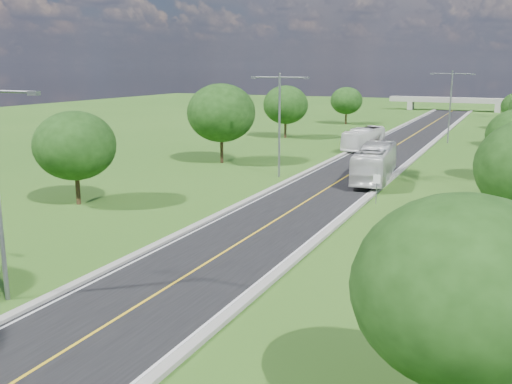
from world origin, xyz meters
TOP-DOWN VIEW (x-y plane):
  - ground at (0.00, 60.00)m, footprint 260.00×260.00m
  - road at (0.00, 66.00)m, footprint 8.00×150.00m
  - curb_left at (-4.25, 66.00)m, footprint 0.50×150.00m
  - curb_right at (4.25, 66.00)m, footprint 0.50×150.00m
  - speed_limit_sign at (5.20, 37.98)m, footprint 0.55×0.09m
  - overpass at (0.00, 140.00)m, footprint 30.00×3.00m
  - streetlight_mid_left at (-6.00, 45.00)m, footprint 5.90×0.25m
  - streetlight_far_right at (6.00, 78.00)m, footprint 5.90×0.25m
  - tree_lb at (-16.00, 28.00)m, footprint 6.30×6.30m
  - tree_lc at (-15.00, 50.00)m, footprint 7.56×7.56m
  - tree_ld at (-17.00, 74.00)m, footprint 6.72×6.72m
  - tree_le at (-14.50, 98.00)m, footprint 5.88×5.88m
  - tree_ra at (14.00, 10.00)m, footprint 6.30×6.30m
  - bus_outbound at (2.94, 46.98)m, footprint 4.01×12.21m
  - bus_inbound at (-3.20, 66.91)m, footprint 3.43×10.16m

SIDE VIEW (x-z plane):
  - ground at x=0.00m, z-range 0.00..0.00m
  - road at x=0.00m, z-range 0.00..0.06m
  - curb_left at x=-4.25m, z-range 0.00..0.22m
  - curb_right at x=4.25m, z-range 0.00..0.22m
  - bus_inbound at x=-3.20m, z-range 0.06..2.84m
  - speed_limit_sign at x=5.20m, z-range 0.40..2.80m
  - bus_outbound at x=2.94m, z-range 0.06..3.40m
  - overpass at x=0.00m, z-range 0.81..4.01m
  - tree_le at x=-14.50m, z-range 0.91..7.75m
  - tree_lb at x=-16.00m, z-range 0.98..8.31m
  - tree_ra at x=14.00m, z-range 0.98..8.31m
  - tree_ld at x=-17.00m, z-range 1.05..8.86m
  - tree_lc at x=-15.00m, z-range 1.18..9.97m
  - streetlight_mid_left at x=-6.00m, z-range 0.94..10.94m
  - streetlight_far_right at x=6.00m, z-range 0.94..10.94m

